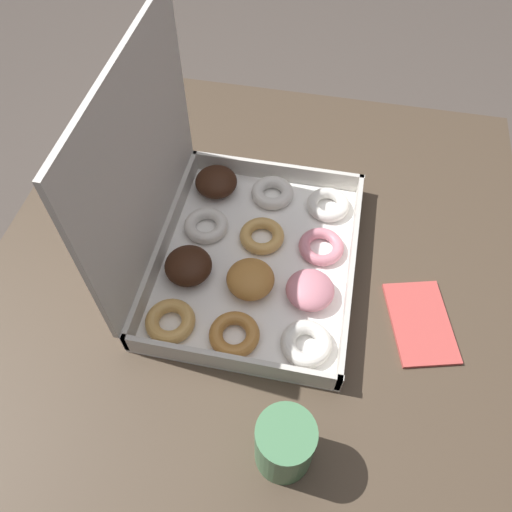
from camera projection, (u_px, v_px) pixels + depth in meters
name	position (u px, v px, depth m)	size (l,w,h in m)	color
ground_plane	(256.00, 417.00, 1.45)	(8.00, 8.00, 0.00)	#564C44
dining_table	(255.00, 305.00, 0.92)	(0.95, 0.88, 0.78)	#4C3D2D
donut_box	(228.00, 236.00, 0.78)	(0.39, 0.32, 0.36)	white
coffee_mug	(285.00, 444.00, 0.61)	(0.07, 0.07, 0.10)	#4C8456
paper_napkin	(420.00, 322.00, 0.76)	(0.16, 0.12, 0.01)	#CC4C47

